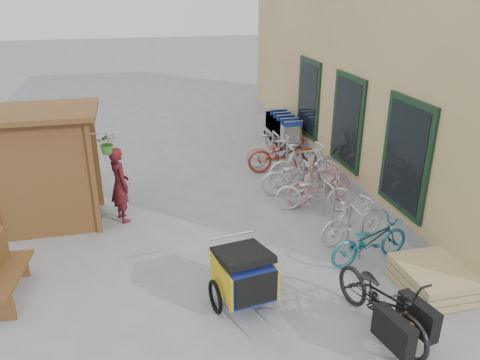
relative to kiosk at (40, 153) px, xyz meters
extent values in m
plane|color=#949597|center=(3.28, -2.47, -1.55)|extent=(80.00, 80.00, 0.00)
cube|color=tan|center=(9.78, 2.03, 1.95)|extent=(6.00, 13.00, 7.00)
cube|color=#949597|center=(6.86, 2.03, -1.40)|extent=(0.18, 13.00, 0.30)
cube|color=black|center=(6.75, -1.97, 0.05)|extent=(0.06, 1.50, 2.20)
cube|color=black|center=(6.72, -1.97, 0.05)|extent=(0.02, 1.25, 1.95)
cube|color=black|center=(6.75, 0.53, 0.05)|extent=(0.06, 1.50, 2.20)
cube|color=black|center=(6.72, 0.53, 0.05)|extent=(0.02, 1.25, 1.95)
cube|color=black|center=(6.75, 3.03, 0.05)|extent=(0.06, 1.50, 2.20)
cube|color=black|center=(6.72, 3.03, 0.05)|extent=(0.02, 1.25, 1.95)
cube|color=brown|center=(0.98, -0.62, -0.40)|extent=(0.09, 0.09, 2.30)
cube|color=brown|center=(-0.82, 0.68, -0.40)|extent=(0.09, 0.09, 2.30)
cube|color=brown|center=(0.98, 0.68, -0.40)|extent=(0.09, 0.09, 2.30)
cube|color=brown|center=(-0.79, 0.03, -0.40)|extent=(0.05, 1.30, 2.30)
cube|color=brown|center=(0.08, -0.59, -0.40)|extent=(1.80, 0.05, 2.30)
cube|color=brown|center=(0.08, 0.65, -0.40)|extent=(1.80, 0.05, 2.30)
cube|color=brown|center=(0.08, 0.03, 0.80)|extent=(2.15, 1.65, 0.10)
cube|color=brown|center=(-0.12, 0.03, -0.65)|extent=(1.30, 1.15, 0.04)
cube|color=brown|center=(-0.12, 0.03, -0.05)|extent=(1.30, 1.15, 0.04)
cylinder|color=#A5A8AD|center=(1.16, -0.62, 0.50)|extent=(0.36, 0.02, 0.02)
imported|color=#356623|center=(1.31, -0.62, 0.30)|extent=(0.38, 0.33, 0.42)
cylinder|color=#A5A8AD|center=(5.58, -2.72, -1.13)|extent=(0.05, 0.05, 0.84)
cylinder|color=#A5A8AD|center=(5.58, -2.22, -1.13)|extent=(0.05, 0.05, 0.84)
cylinder|color=#A5A8AD|center=(5.58, -2.47, -0.71)|extent=(0.05, 0.50, 0.05)
cylinder|color=#A5A8AD|center=(5.58, -1.52, -1.13)|extent=(0.05, 0.05, 0.84)
cylinder|color=#A5A8AD|center=(5.58, -1.02, -1.13)|extent=(0.05, 0.05, 0.84)
cylinder|color=#A5A8AD|center=(5.58, -1.27, -0.71)|extent=(0.05, 0.50, 0.05)
cylinder|color=#A5A8AD|center=(5.58, -0.32, -1.13)|extent=(0.05, 0.05, 0.84)
cylinder|color=#A5A8AD|center=(5.58, 0.18, -1.13)|extent=(0.05, 0.05, 0.84)
cylinder|color=#A5A8AD|center=(5.58, -0.07, -0.71)|extent=(0.05, 0.50, 0.05)
cylinder|color=#A5A8AD|center=(5.58, 0.88, -1.13)|extent=(0.05, 0.05, 0.84)
cylinder|color=#A5A8AD|center=(5.58, 1.38, -1.13)|extent=(0.05, 0.05, 0.84)
cylinder|color=#A5A8AD|center=(5.58, 1.13, -0.71)|extent=(0.05, 0.50, 0.05)
cylinder|color=#A5A8AD|center=(5.58, 2.08, -1.13)|extent=(0.05, 0.05, 0.84)
cylinder|color=#A5A8AD|center=(5.58, 2.58, -1.13)|extent=(0.05, 0.05, 0.84)
cylinder|color=#A5A8AD|center=(5.58, 2.33, -0.71)|extent=(0.05, 0.50, 0.05)
cube|color=tan|center=(6.28, -3.87, -1.48)|extent=(1.00, 1.20, 0.12)
cube|color=tan|center=(6.28, -3.87, -1.34)|extent=(1.00, 1.20, 0.12)
cube|color=tan|center=(6.28, -3.87, -1.20)|extent=(1.00, 1.20, 0.12)
cube|color=brown|center=(-0.32, -2.48, -1.15)|extent=(0.58, 1.47, 0.06)
cube|color=brown|center=(-0.32, -3.05, -1.36)|extent=(0.39, 0.10, 0.38)
cube|color=brown|center=(-0.32, -1.91, -1.36)|extent=(0.39, 0.10, 0.38)
cube|color=silver|center=(6.28, 3.31, -0.97)|extent=(0.54, 0.83, 0.51)
cube|color=#173598|center=(6.28, 2.89, -0.62)|extent=(0.54, 0.04, 0.18)
cylinder|color=silver|center=(6.28, 2.86, -0.55)|extent=(0.57, 0.04, 0.04)
cylinder|color=black|center=(6.06, 2.97, -1.49)|extent=(0.04, 0.12, 0.12)
cube|color=silver|center=(6.28, 3.65, -0.97)|extent=(0.54, 0.83, 0.51)
cube|color=#173598|center=(6.28, 3.23, -0.62)|extent=(0.54, 0.04, 0.18)
cylinder|color=silver|center=(6.28, 3.20, -0.55)|extent=(0.57, 0.04, 0.04)
cylinder|color=black|center=(6.06, 3.31, -1.49)|extent=(0.04, 0.12, 0.12)
cube|color=silver|center=(6.28, 3.99, -0.97)|extent=(0.54, 0.83, 0.51)
cube|color=#173598|center=(6.28, 3.57, -0.62)|extent=(0.54, 0.04, 0.18)
cylinder|color=silver|center=(6.28, 3.54, -0.55)|extent=(0.57, 0.04, 0.04)
cylinder|color=black|center=(6.06, 3.65, -1.49)|extent=(0.04, 0.12, 0.12)
cube|color=silver|center=(6.28, 4.34, -0.97)|extent=(0.54, 0.83, 0.51)
cube|color=#173598|center=(6.28, 3.92, -0.62)|extent=(0.54, 0.04, 0.18)
cylinder|color=silver|center=(6.28, 3.89, -0.55)|extent=(0.57, 0.04, 0.04)
cylinder|color=black|center=(6.06, 3.99, -1.49)|extent=(0.04, 0.12, 0.12)
cube|color=silver|center=(6.28, 4.68, -0.97)|extent=(0.54, 0.83, 0.51)
cube|color=#173598|center=(6.28, 4.26, -0.62)|extent=(0.54, 0.04, 0.18)
cylinder|color=silver|center=(6.28, 4.23, -0.55)|extent=(0.57, 0.04, 0.04)
cylinder|color=black|center=(6.06, 4.34, -1.49)|extent=(0.04, 0.12, 0.12)
cube|color=navy|center=(3.23, -3.49, -1.03)|extent=(0.82, 1.00, 0.53)
cube|color=gold|center=(2.87, -3.55, -1.03)|extent=(0.17, 0.90, 0.53)
cube|color=gold|center=(3.59, -3.43, -1.03)|extent=(0.17, 0.90, 0.53)
cube|color=black|center=(3.30, -3.96, -1.00)|extent=(0.64, 0.13, 0.49)
cube|color=black|center=(3.22, -3.44, -0.71)|extent=(0.88, 0.97, 0.26)
torus|color=black|center=(2.77, -3.56, -1.31)|extent=(0.14, 0.53, 0.53)
torus|color=black|center=(3.69, -3.42, -1.31)|extent=(0.14, 0.53, 0.53)
cylinder|color=#B7B7BC|center=(3.35, -4.25, -1.31)|extent=(0.15, 0.77, 0.03)
cylinder|color=#B7B7BC|center=(3.15, -3.00, -0.61)|extent=(0.73, 0.14, 0.03)
imported|color=black|center=(4.97, -4.50, -1.05)|extent=(0.99, 1.98, 0.99)
cube|color=black|center=(4.83, -5.08, -1.10)|extent=(0.30, 0.67, 0.45)
cube|color=black|center=(5.30, -4.89, -1.10)|extent=(0.30, 0.67, 0.45)
cube|color=#C25412|center=(5.06, -4.99, -1.05)|extent=(0.15, 0.20, 0.12)
imported|color=maroon|center=(1.44, -0.17, -0.75)|extent=(0.57, 0.68, 1.60)
imported|color=#216F87|center=(5.68, -2.84, -1.13)|extent=(1.68, 0.85, 0.84)
imported|color=silver|center=(5.70, -2.13, -1.10)|extent=(1.55, 0.78, 0.90)
imported|color=silver|center=(5.51, -0.70, -1.11)|extent=(1.80, 1.10, 0.89)
imported|color=pink|center=(5.72, -0.40, -1.06)|extent=(1.70, 0.71, 0.99)
imported|color=silver|center=(5.46, 0.23, -1.08)|extent=(1.82, 0.73, 0.94)
imported|color=silver|center=(5.77, 0.65, -1.00)|extent=(1.85, 0.56, 1.10)
imported|color=maroon|center=(5.58, 1.68, -1.06)|extent=(1.92, 0.80, 0.98)
imported|color=silver|center=(5.43, 1.97, -1.08)|extent=(1.62, 0.78, 0.94)
camera|label=1|loc=(1.77, -9.29, 3.03)|focal=35.00mm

